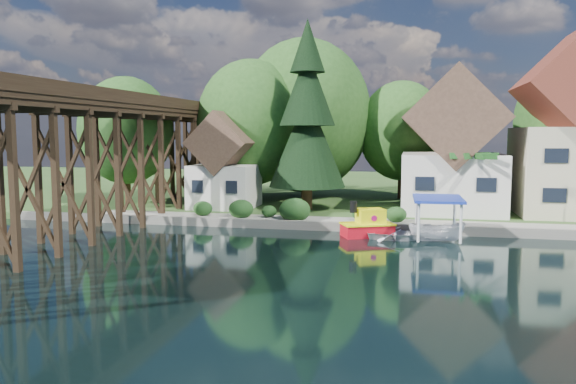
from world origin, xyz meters
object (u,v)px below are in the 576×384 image
boat_canopy (437,223)px  trestle_bridge (109,151)px  boat_white_a (399,233)px  palm_tree (473,158)px  house_left (452,152)px  shed (225,167)px  conifer (307,119)px  tugboat (368,225)px

boat_canopy → trestle_bridge: bearing=-178.6°
trestle_bridge → boat_white_a: 19.93m
palm_tree → boat_canopy: 8.03m
trestle_bridge → house_left: size_ratio=4.01×
shed → conifer: 7.86m
boat_white_a → trestle_bridge: bearing=88.9°
palm_tree → conifer: bearing=169.4°
shed → boat_white_a: size_ratio=2.00×
trestle_bridge → conifer: conifer is taller
conifer → palm_tree: (12.31, -2.30, -2.84)m
shed → conifer: bearing=1.0°
shed → boat_white_a: 17.02m
palm_tree → tugboat: palm_tree is taller
trestle_bridge → boat_canopy: size_ratio=10.34×
house_left → boat_canopy: bearing=-98.1°
tugboat → boat_white_a: (1.99, -0.54, -0.30)m
house_left → conifer: bearing=-172.9°
conifer → tugboat: bearing=-56.2°
boat_white_a → boat_canopy: size_ratio=0.92×
boat_white_a → tugboat: bearing=71.5°
trestle_bridge → house_left: (23.00, 10.83, -0.21)m
shed → palm_tree: size_ratio=1.57×
boat_canopy → conifer: bearing=137.3°
boat_white_a → conifer: bearing=37.2°
house_left → boat_white_a: size_ratio=2.80×
palm_tree → house_left: bearing=107.4°
shed → boat_canopy: bearing=-28.1°
conifer → boat_canopy: (9.69, -8.93, -6.53)m
palm_tree → boat_canopy: palm_tree is taller
house_left → palm_tree: house_left is taller
conifer → palm_tree: conifer is taller
tugboat → boat_white_a: size_ratio=0.94×
conifer → boat_white_a: conifer is taller
boat_white_a → boat_canopy: boat_canopy is taller
trestle_bridge → boat_canopy: 21.95m
trestle_bridge → palm_tree: trestle_bridge is taller
house_left → shed: size_ratio=1.40×
trestle_bridge → house_left: bearing=25.2°
shed → tugboat: shed is taller
conifer → palm_tree: bearing=-10.6°
shed → boat_canopy: size_ratio=1.84×
tugboat → trestle_bridge: bearing=-175.8°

